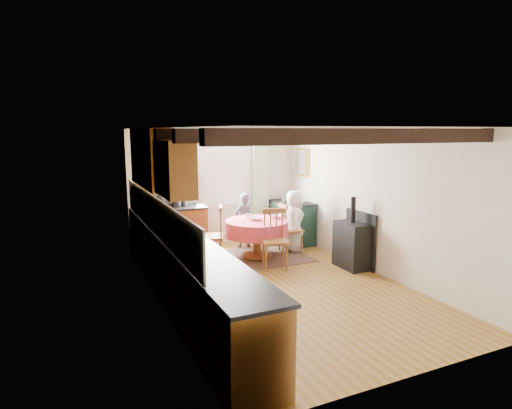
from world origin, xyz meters
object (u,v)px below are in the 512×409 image
cast_iron_stove (352,233)px  aga_range (292,222)px  chair_left (211,235)px  child_right (294,221)px  child_far (244,220)px  dining_table (257,239)px  cup (248,216)px  chair_right (291,228)px  chair_near (275,239)px

cast_iron_stove → aga_range: bearing=93.3°
chair_left → child_right: bearing=112.5°
chair_left → child_far: bearing=147.8°
dining_table → cup: bearing=108.7°
child_right → child_far: bearing=64.0°
cup → cast_iron_stove: bearing=-48.0°
child_far → chair_left: bearing=25.5°
dining_table → child_right: size_ratio=0.97×
chair_left → chair_right: (1.64, 0.01, -0.04)m
child_far → cast_iron_stove: bearing=107.9°
aga_range → chair_left: bearing=-162.5°
aga_range → child_right: (-0.27, -0.56, 0.16)m
aga_range → child_far: size_ratio=0.88×
chair_left → cast_iron_stove: 2.49m
aga_range → child_far: 1.08m
cast_iron_stove → child_far: cast_iron_stove is taller
chair_left → child_right: 1.76m
child_far → cup: (-0.13, -0.56, 0.20)m
aga_range → child_right: child_right is taller
chair_left → cast_iron_stove: (2.14, -1.27, 0.10)m
dining_table → aga_range: bearing=30.6°
aga_range → child_far: (-1.07, 0.11, 0.11)m
chair_left → aga_range: bearing=127.3°
child_far → chair_right: bearing=120.4°
chair_near → child_right: 1.17m
chair_near → dining_table: bearing=109.2°
cast_iron_stove → child_right: size_ratio=1.03×
child_right → chair_left: bearing=106.3°
chair_right → cast_iron_stove: cast_iron_stove is taller
child_right → dining_table: bearing=111.1°
dining_table → cup: cup is taller
dining_table → child_far: bearing=85.7°
chair_near → child_far: 1.48m
dining_table → cast_iron_stove: 1.78m
cast_iron_stove → child_right: bearing=105.7°
chair_near → chair_left: (-0.92, 0.73, 0.01)m
aga_range → cast_iron_stove: (0.11, -1.91, 0.17)m
child_far → aga_range: bearing=161.8°
dining_table → aga_range: (1.13, 0.67, 0.10)m
aga_range → chair_right: bearing=-121.5°
aga_range → dining_table: bearing=-149.4°
chair_near → chair_left: bearing=158.7°
cup → chair_near: bearing=-84.0°
child_far → child_right: bearing=127.8°
chair_near → chair_right: size_ratio=1.06×
cast_iron_stove → child_right: 1.41m
chair_near → child_far: size_ratio=0.92×
child_far → child_right: size_ratio=0.92×
dining_table → child_right: bearing=7.4°
aga_range → cup: (-1.21, -0.45, 0.31)m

